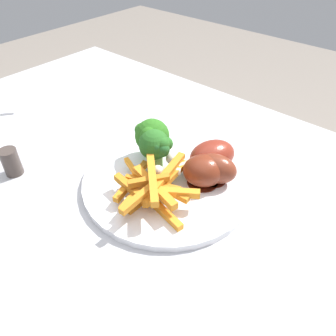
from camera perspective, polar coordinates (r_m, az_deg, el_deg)
dining_table at (r=0.65m, az=-5.04°, el=-8.46°), size 1.09×0.72×0.73m
dinner_plate at (r=0.55m, az=0.00°, el=-2.09°), size 0.28×0.28×0.01m
broccoli_floret_front at (r=0.56m, az=-2.78°, el=5.64°), size 0.07×0.06×0.07m
broccoli_floret_middle at (r=0.54m, az=-2.21°, el=4.10°), size 0.06×0.05×0.07m
broccoli_floret_back at (r=0.54m, az=-2.05°, el=3.66°), size 0.05×0.04×0.07m
carrot_fries_pile at (r=0.49m, az=-2.78°, el=-3.17°), size 0.16×0.15×0.05m
chicken_drumstick_near at (r=0.55m, az=7.39°, el=2.02°), size 0.09×0.13×0.05m
chicken_drumstick_far at (r=0.52m, az=5.76°, el=-0.50°), size 0.11×0.10×0.05m
chicken_drumstick_extra at (r=0.53m, az=7.71°, el=-0.00°), size 0.12×0.07×0.05m
pepper_shaker at (r=0.62m, az=-25.76°, el=0.96°), size 0.03×0.03×0.05m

